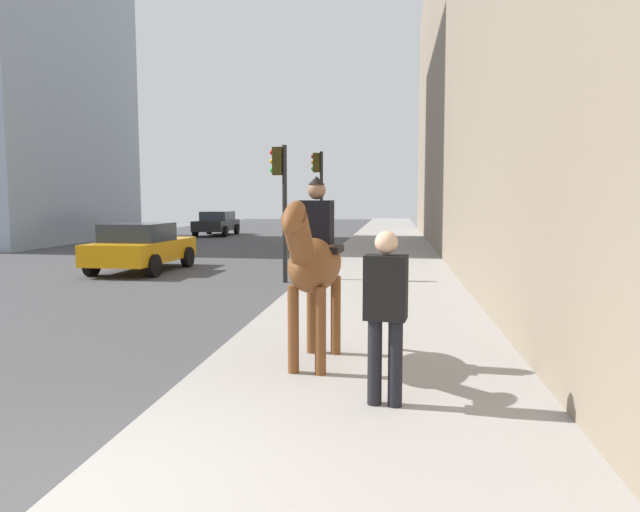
# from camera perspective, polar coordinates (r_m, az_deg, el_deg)

# --- Properties ---
(mounted_horse_near) EXTENTS (2.15, 0.70, 2.28)m
(mounted_horse_near) POSITION_cam_1_polar(r_m,az_deg,el_deg) (6.78, -0.59, -0.55)
(mounted_horse_near) COLOR brown
(mounted_horse_near) RESTS_ON sidewalk_slab
(pedestrian_greeting) EXTENTS (0.31, 0.43, 1.70)m
(pedestrian_greeting) POSITION_cam_1_polar(r_m,az_deg,el_deg) (5.50, 6.60, -5.04)
(pedestrian_greeting) COLOR black
(pedestrian_greeting) RESTS_ON sidewalk_slab
(car_near_lane) EXTENTS (4.38, 2.07, 1.44)m
(car_near_lane) POSITION_cam_1_polar(r_m,az_deg,el_deg) (34.72, -10.31, 3.30)
(car_near_lane) COLOR black
(car_near_lane) RESTS_ON ground
(car_mid_lane) EXTENTS (4.00, 2.11, 1.44)m
(car_mid_lane) POSITION_cam_1_polar(r_m,az_deg,el_deg) (17.60, -17.51, 0.89)
(car_mid_lane) COLOR orange
(car_mid_lane) RESTS_ON ground
(traffic_light_near_curb) EXTENTS (0.20, 0.44, 3.49)m
(traffic_light_near_curb) POSITION_cam_1_polar(r_m,az_deg,el_deg) (14.51, -3.93, 6.58)
(traffic_light_near_curb) COLOR black
(traffic_light_near_curb) RESTS_ON ground
(traffic_light_far_curb) EXTENTS (0.20, 0.44, 3.88)m
(traffic_light_far_curb) POSITION_cam_1_polar(r_m,az_deg,el_deg) (20.99, -0.10, 6.96)
(traffic_light_far_curb) COLOR black
(traffic_light_far_curb) RESTS_ON ground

